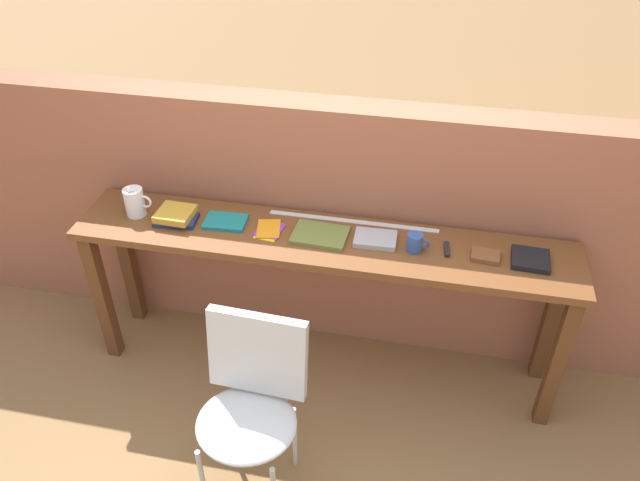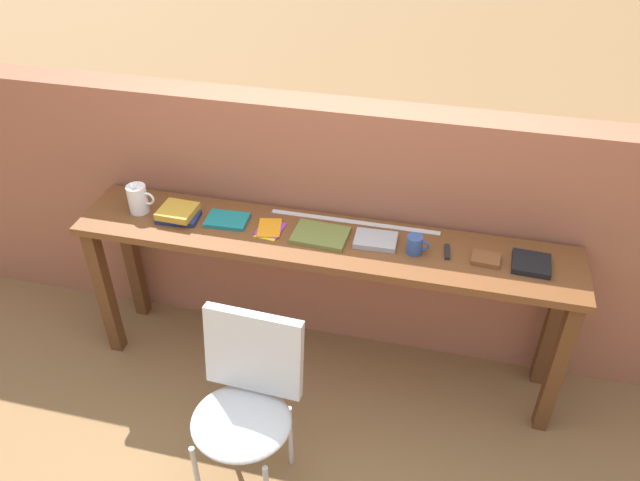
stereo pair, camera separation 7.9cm
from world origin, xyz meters
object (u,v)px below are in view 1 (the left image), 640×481
at_px(pitcher_white, 135,202).
at_px(mug, 415,243).
at_px(pamphlet_pile_colourful, 269,230).
at_px(leather_journal_brown, 485,256).
at_px(chair_white_moulded, 250,400).
at_px(multitool_folded, 447,249).
at_px(book_open_centre, 320,235).
at_px(book_stack_leftmost, 176,216).
at_px(magazine_cycling, 226,222).
at_px(book_repair_rightmost, 530,259).

bearing_deg(pitcher_white, mug, -0.78).
bearing_deg(pamphlet_pile_colourful, leather_journal_brown, -0.59).
relative_size(chair_white_moulded, multitool_folded, 8.10).
bearing_deg(book_open_centre, chair_white_moulded, -98.44).
height_order(chair_white_moulded, book_open_centre, book_open_centre).
relative_size(pamphlet_pile_colourful, mug, 1.72).
xyz_separation_m(chair_white_moulded, book_open_centre, (0.15, 0.76, 0.36)).
relative_size(book_stack_leftmost, leather_journal_brown, 1.69).
bearing_deg(chair_white_moulded, book_stack_leftmost, 128.43).
bearing_deg(pamphlet_pile_colourful, magazine_cycling, 175.97).
bearing_deg(magazine_cycling, book_stack_leftmost, -175.45).
bearing_deg(pamphlet_pile_colourful, mug, -1.48).
height_order(chair_white_moulded, magazine_cycling, magazine_cycling).
distance_m(magazine_cycling, mug, 0.96).
height_order(book_open_centre, multitool_folded, book_open_centre).
relative_size(chair_white_moulded, book_open_centre, 3.35).
distance_m(pitcher_white, magazine_cycling, 0.48).
relative_size(chair_white_moulded, book_stack_leftmost, 4.07).
distance_m(magazine_cycling, leather_journal_brown, 1.28).
height_order(book_open_centre, book_repair_rightmost, book_repair_rightmost).
bearing_deg(book_open_centre, leather_journal_brown, 2.05).
distance_m(pamphlet_pile_colourful, mug, 0.72).
bearing_deg(chair_white_moulded, pitcher_white, 136.80).
height_order(book_open_centre, mug, mug).
distance_m(mug, leather_journal_brown, 0.33).
xyz_separation_m(pitcher_white, book_open_centre, (0.96, -0.00, -0.07)).
distance_m(book_stack_leftmost, book_open_centre, 0.74).
bearing_deg(multitool_folded, chair_white_moulded, -134.65).
bearing_deg(mug, pamphlet_pile_colourful, 178.52).
distance_m(chair_white_moulded, book_open_centre, 0.86).
xyz_separation_m(book_stack_leftmost, mug, (1.21, -0.00, 0.01)).
bearing_deg(multitool_folded, pamphlet_pile_colourful, -179.36).
relative_size(magazine_cycling, book_repair_rightmost, 1.21).
bearing_deg(multitool_folded, pitcher_white, -179.67).
relative_size(pamphlet_pile_colourful, multitool_folded, 1.72).
bearing_deg(leather_journal_brown, book_open_centre, -176.87).
bearing_deg(book_stack_leftmost, chair_white_moulded, -51.57).
height_order(mug, leather_journal_brown, mug).
bearing_deg(chair_white_moulded, multitool_folded, 45.35).
relative_size(chair_white_moulded, pamphlet_pile_colourful, 4.72).
bearing_deg(magazine_cycling, pitcher_white, 179.10).
relative_size(chair_white_moulded, mug, 8.10).
xyz_separation_m(book_stack_leftmost, leather_journal_brown, (1.54, 0.01, -0.02)).
height_order(pamphlet_pile_colourful, book_open_centre, book_open_centre).
xyz_separation_m(chair_white_moulded, book_repair_rightmost, (1.15, 0.76, 0.37)).
xyz_separation_m(chair_white_moulded, mug, (0.61, 0.75, 0.40)).
bearing_deg(book_stack_leftmost, magazine_cycling, 7.35).
xyz_separation_m(multitool_folded, leather_journal_brown, (0.18, -0.02, 0.00)).
distance_m(book_open_centre, mug, 0.46).
relative_size(pitcher_white, magazine_cycling, 0.88).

